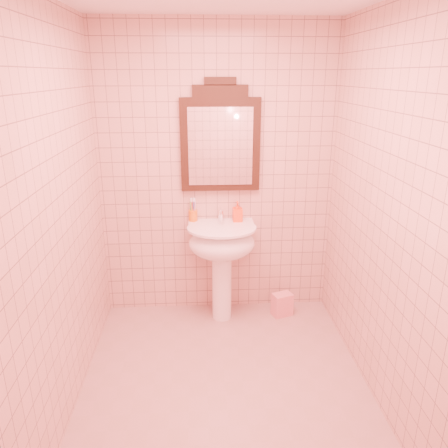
{
  "coord_description": "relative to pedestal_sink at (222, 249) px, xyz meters",
  "views": [
    {
      "loc": [
        -0.16,
        -2.56,
        2.07
      ],
      "look_at": [
        0.03,
        0.55,
        1.0
      ],
      "focal_mm": 35.0,
      "sensor_mm": 36.0,
      "label": 1
    }
  ],
  "objects": [
    {
      "name": "back_wall",
      "position": [
        -0.03,
        0.23,
        0.59
      ],
      "size": [
        2.0,
        0.02,
        2.5
      ],
      "primitive_type": "cube",
      "color": "#D7A396",
      "rests_on": "floor"
    },
    {
      "name": "soap_dispenser",
      "position": [
        0.14,
        0.14,
        0.29
      ],
      "size": [
        0.08,
        0.09,
        0.18
      ],
      "primitive_type": "imported",
      "rotation": [
        0.0,
        0.0,
        0.05
      ],
      "color": "#F24014",
      "rests_on": "pedestal_sink"
    },
    {
      "name": "mirror",
      "position": [
        -0.0,
        0.2,
        0.89
      ],
      "size": [
        0.66,
        0.06,
        0.92
      ],
      "color": "black",
      "rests_on": "back_wall"
    },
    {
      "name": "floor",
      "position": [
        -0.03,
        -0.87,
        -0.66
      ],
      "size": [
        2.2,
        2.2,
        0.0
      ],
      "primitive_type": "plane",
      "color": "tan",
      "rests_on": "ground"
    },
    {
      "name": "toothbrush_cup",
      "position": [
        -0.24,
        0.18,
        0.25
      ],
      "size": [
        0.08,
        0.08,
        0.18
      ],
      "rotation": [
        0.0,
        0.0,
        0.33
      ],
      "color": "orange",
      "rests_on": "pedestal_sink"
    },
    {
      "name": "towel",
      "position": [
        0.54,
        0.01,
        -0.56
      ],
      "size": [
        0.2,
        0.17,
        0.21
      ],
      "primitive_type": "cube",
      "rotation": [
        0.0,
        0.0,
        0.35
      ],
      "color": "pink",
      "rests_on": "floor"
    },
    {
      "name": "faucet",
      "position": [
        0.0,
        0.14,
        0.26
      ],
      "size": [
        0.04,
        0.16,
        0.11
      ],
      "color": "white",
      "rests_on": "pedestal_sink"
    },
    {
      "name": "pedestal_sink",
      "position": [
        0.0,
        0.0,
        0.0
      ],
      "size": [
        0.58,
        0.58,
        0.86
      ],
      "color": "white",
      "rests_on": "floor"
    }
  ]
}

